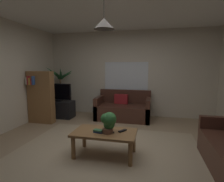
{
  "coord_description": "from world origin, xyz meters",
  "views": [
    {
      "loc": [
        0.78,
        -3.05,
        1.51
      ],
      "look_at": [
        0.0,
        0.3,
        1.05
      ],
      "focal_mm": 28.86,
      "sensor_mm": 36.0,
      "label": 1
    }
  ],
  "objects_px": {
    "pendant_lamp": "(104,24)",
    "book_on_table_0": "(98,132)",
    "coffee_table": "(105,135)",
    "potted_plant_on_table": "(109,121)",
    "bookshelf_corner": "(41,97)",
    "tv": "(58,92)",
    "remote_on_table_0": "(111,131)",
    "tv_stand": "(59,109)",
    "potted_palm_corner": "(61,91)",
    "remote_on_table_1": "(123,131)",
    "couch_under_window": "(123,110)",
    "book_on_table_1": "(98,130)"
  },
  "relations": [
    {
      "from": "pendant_lamp",
      "to": "book_on_table_0",
      "type": "bearing_deg",
      "value": -145.96
    },
    {
      "from": "coffee_table",
      "to": "potted_plant_on_table",
      "type": "bearing_deg",
      "value": -23.89
    },
    {
      "from": "book_on_table_0",
      "to": "bookshelf_corner",
      "type": "distance_m",
      "value": 2.56
    },
    {
      "from": "potted_plant_on_table",
      "to": "tv",
      "type": "height_order",
      "value": "tv"
    },
    {
      "from": "remote_on_table_0",
      "to": "tv_stand",
      "type": "relative_size",
      "value": 0.18
    },
    {
      "from": "book_on_table_0",
      "to": "tv",
      "type": "height_order",
      "value": "tv"
    },
    {
      "from": "potted_palm_corner",
      "to": "bookshelf_corner",
      "type": "xyz_separation_m",
      "value": [
        -0.05,
        -1.0,
        -0.02
      ]
    },
    {
      "from": "tv_stand",
      "to": "remote_on_table_0",
      "type": "bearing_deg",
      "value": -43.35
    },
    {
      "from": "potted_plant_on_table",
      "to": "tv_stand",
      "type": "bearing_deg",
      "value": 135.6
    },
    {
      "from": "remote_on_table_1",
      "to": "potted_palm_corner",
      "type": "relative_size",
      "value": 0.1
    },
    {
      "from": "couch_under_window",
      "to": "book_on_table_1",
      "type": "height_order",
      "value": "couch_under_window"
    },
    {
      "from": "remote_on_table_0",
      "to": "pendant_lamp",
      "type": "bearing_deg",
      "value": 149.8
    },
    {
      "from": "tv_stand",
      "to": "tv",
      "type": "relative_size",
      "value": 1.07
    },
    {
      "from": "book_on_table_0",
      "to": "bookshelf_corner",
      "type": "xyz_separation_m",
      "value": [
        -2.08,
        1.46,
        0.27
      ]
    },
    {
      "from": "tv",
      "to": "book_on_table_1",
      "type": "bearing_deg",
      "value": -47.11
    },
    {
      "from": "remote_on_table_0",
      "to": "remote_on_table_1",
      "type": "xyz_separation_m",
      "value": [
        0.19,
        0.07,
        0.0
      ]
    },
    {
      "from": "tv",
      "to": "pendant_lamp",
      "type": "height_order",
      "value": "pendant_lamp"
    },
    {
      "from": "book_on_table_1",
      "to": "couch_under_window",
      "type": "bearing_deg",
      "value": 89.15
    },
    {
      "from": "tv",
      "to": "bookshelf_corner",
      "type": "height_order",
      "value": "bookshelf_corner"
    },
    {
      "from": "book_on_table_0",
      "to": "potted_plant_on_table",
      "type": "height_order",
      "value": "potted_plant_on_table"
    },
    {
      "from": "couch_under_window",
      "to": "remote_on_table_0",
      "type": "relative_size",
      "value": 9.7
    },
    {
      "from": "tv",
      "to": "potted_palm_corner",
      "type": "relative_size",
      "value": 0.55
    },
    {
      "from": "remote_on_table_0",
      "to": "tv_stand",
      "type": "distance_m",
      "value": 2.88
    },
    {
      "from": "tv",
      "to": "remote_on_table_1",
      "type": "bearing_deg",
      "value": -39.58
    },
    {
      "from": "couch_under_window",
      "to": "potted_plant_on_table",
      "type": "height_order",
      "value": "couch_under_window"
    },
    {
      "from": "coffee_table",
      "to": "remote_on_table_1",
      "type": "relative_size",
      "value": 6.62
    },
    {
      "from": "book_on_table_1",
      "to": "potted_plant_on_table",
      "type": "xyz_separation_m",
      "value": [
        0.17,
        0.04,
        0.15
      ]
    },
    {
      "from": "tv_stand",
      "to": "tv",
      "type": "height_order",
      "value": "tv"
    },
    {
      "from": "remote_on_table_0",
      "to": "book_on_table_0",
      "type": "bearing_deg",
      "value": 163.61
    },
    {
      "from": "couch_under_window",
      "to": "potted_plant_on_table",
      "type": "distance_m",
      "value": 2.32
    },
    {
      "from": "couch_under_window",
      "to": "bookshelf_corner",
      "type": "xyz_separation_m",
      "value": [
        -2.11,
        -0.86,
        0.44
      ]
    },
    {
      "from": "potted_plant_on_table",
      "to": "tv",
      "type": "bearing_deg",
      "value": 135.91
    },
    {
      "from": "bookshelf_corner",
      "to": "pendant_lamp",
      "type": "bearing_deg",
      "value": -32.8
    },
    {
      "from": "couch_under_window",
      "to": "book_on_table_1",
      "type": "distance_m",
      "value": 2.34
    },
    {
      "from": "couch_under_window",
      "to": "coffee_table",
      "type": "xyz_separation_m",
      "value": [
        0.06,
        -2.26,
        0.08
      ]
    },
    {
      "from": "couch_under_window",
      "to": "tv_stand",
      "type": "xyz_separation_m",
      "value": [
        -1.93,
        -0.27,
        -0.02
      ]
    },
    {
      "from": "bookshelf_corner",
      "to": "potted_palm_corner",
      "type": "bearing_deg",
      "value": 87.05
    },
    {
      "from": "bookshelf_corner",
      "to": "book_on_table_0",
      "type": "bearing_deg",
      "value": -35.13
    },
    {
      "from": "tv",
      "to": "potted_palm_corner",
      "type": "xyz_separation_m",
      "value": [
        -0.13,
        0.43,
        -0.04
      ]
    },
    {
      "from": "remote_on_table_1",
      "to": "tv",
      "type": "distance_m",
      "value": 2.98
    },
    {
      "from": "book_on_table_0",
      "to": "bookshelf_corner",
      "type": "relative_size",
      "value": 0.1
    },
    {
      "from": "coffee_table",
      "to": "bookshelf_corner",
      "type": "xyz_separation_m",
      "value": [
        -2.17,
        1.4,
        0.36
      ]
    },
    {
      "from": "remote_on_table_1",
      "to": "potted_plant_on_table",
      "type": "distance_m",
      "value": 0.31
    },
    {
      "from": "book_on_table_0",
      "to": "tv",
      "type": "relative_size",
      "value": 0.17
    },
    {
      "from": "remote_on_table_0",
      "to": "pendant_lamp",
      "type": "xyz_separation_m",
      "value": [
        -0.1,
        -0.01,
        1.75
      ]
    },
    {
      "from": "book_on_table_1",
      "to": "book_on_table_0",
      "type": "bearing_deg",
      "value": 89.89
    },
    {
      "from": "remote_on_table_1",
      "to": "potted_palm_corner",
      "type": "distance_m",
      "value": 3.36
    },
    {
      "from": "remote_on_table_1",
      "to": "pendant_lamp",
      "type": "xyz_separation_m",
      "value": [
        -0.29,
        -0.08,
        1.75
      ]
    },
    {
      "from": "couch_under_window",
      "to": "tv",
      "type": "xyz_separation_m",
      "value": [
        -1.93,
        -0.29,
        0.49
      ]
    },
    {
      "from": "potted_plant_on_table",
      "to": "bookshelf_corner",
      "type": "distance_m",
      "value": 2.67
    }
  ]
}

